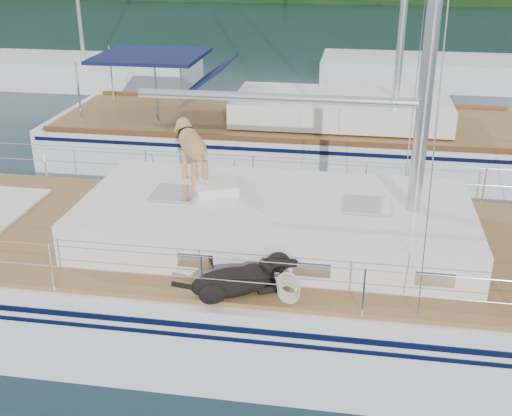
# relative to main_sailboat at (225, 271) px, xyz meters

# --- Properties ---
(ground) EXTENTS (120.00, 120.00, 0.00)m
(ground) POSITION_rel_main_sailboat_xyz_m (-0.09, 0.00, -0.67)
(ground) COLOR black
(ground) RESTS_ON ground
(main_sailboat) EXTENTS (12.00, 3.90, 14.01)m
(main_sailboat) POSITION_rel_main_sailboat_xyz_m (0.00, 0.00, 0.00)
(main_sailboat) COLOR white
(main_sailboat) RESTS_ON ground
(neighbor_sailboat) EXTENTS (11.00, 3.50, 13.30)m
(neighbor_sailboat) POSITION_rel_main_sailboat_xyz_m (0.24, 6.48, -0.05)
(neighbor_sailboat) COLOR white
(neighbor_sailboat) RESTS_ON ground
(bg_boat_west) EXTENTS (8.00, 3.00, 11.65)m
(bg_boat_west) POSITION_rel_main_sailboat_xyz_m (-8.09, 14.00, -0.23)
(bg_boat_west) COLOR white
(bg_boat_west) RESTS_ON ground
(bg_boat_center) EXTENTS (7.20, 3.00, 11.65)m
(bg_boat_center) POSITION_rel_main_sailboat_xyz_m (3.91, 16.00, -0.22)
(bg_boat_center) COLOR white
(bg_boat_center) RESTS_ON ground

